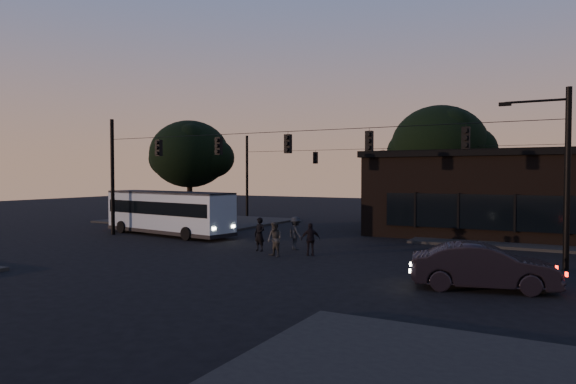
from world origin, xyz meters
The scene contains 14 objects.
ground centered at (0.00, 0.00, 0.00)m, with size 120.00×120.00×0.00m, color black.
sidewalk_far_right centered at (12.00, 14.00, 0.07)m, with size 14.00×10.00×0.15m, color black.
sidewalk_far_left centered at (-14.00, 14.00, 0.07)m, with size 14.00×10.00×0.15m, color black.
building centered at (9.00, 15.97, 2.71)m, with size 15.40×10.41×5.40m.
tree_behind centered at (4.00, 22.00, 6.19)m, with size 7.60×7.60×9.43m.
tree_left centered at (-14.00, 13.00, 5.57)m, with size 6.40×6.40×8.30m.
signal_rig_near centered at (0.00, 4.00, 4.45)m, with size 26.24×0.30×7.50m.
signal_rig_far centered at (0.00, 20.00, 4.20)m, with size 26.24×0.30×7.50m.
bus centered at (-9.63, 5.52, 1.58)m, with size 10.26×3.83×2.82m.
car centered at (10.51, -1.37, 0.78)m, with size 1.66×4.76×1.57m, color black.
pedestrian_a centered at (-0.82, 2.45, 0.86)m, with size 0.63×0.41×1.73m, color black.
pedestrian_b centered at (0.75, 1.30, 0.84)m, with size 0.81×0.63×1.67m, color #31302C.
pedestrian_c centered at (2.15, 2.34, 0.80)m, with size 0.94×0.39×1.60m, color black.
pedestrian_d centered at (0.55, 3.83, 0.86)m, with size 1.11×0.64×1.72m, color black.
Camera 1 is at (12.95, -19.86, 3.95)m, focal length 32.00 mm.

